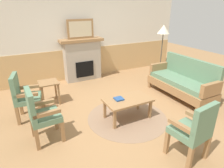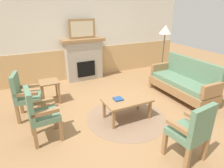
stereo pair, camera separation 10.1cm
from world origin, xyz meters
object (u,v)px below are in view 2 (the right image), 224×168
at_px(fireplace, 84,59).
at_px(framed_picture, 82,29).
at_px(coffee_table, 127,102).
at_px(side_table, 49,86).
at_px(book_on_table, 118,99).
at_px(armchair_by_window_left, 24,94).
at_px(armchair_near_fireplace, 39,112).
at_px(floor_lamp_by_couch, 165,33).
at_px(couch, 183,82).
at_px(armchair_front_left, 192,130).

relative_size(fireplace, framed_picture, 1.62).
distance_m(fireplace, coffee_table, 2.64).
xyz_separation_m(framed_picture, coffee_table, (0.04, -2.62, -1.17)).
bearing_deg(framed_picture, side_table, -136.70).
distance_m(book_on_table, side_table, 1.77).
xyz_separation_m(fireplace, armchair_by_window_left, (-1.83, -1.67, -0.11)).
relative_size(armchair_near_fireplace, side_table, 1.78).
bearing_deg(floor_lamp_by_couch, armchair_near_fireplace, -159.30).
bearing_deg(coffee_table, armchair_by_window_left, 152.97).
relative_size(couch, floor_lamp_by_couch, 1.07).
xyz_separation_m(fireplace, coffee_table, (0.04, -2.62, -0.27)).
height_order(framed_picture, floor_lamp_by_couch, framed_picture).
bearing_deg(book_on_table, fireplace, 87.01).
bearing_deg(fireplace, side_table, -136.71).
bearing_deg(couch, book_on_table, -174.52).
relative_size(framed_picture, side_table, 1.45).
bearing_deg(framed_picture, coffee_table, -89.19).
bearing_deg(fireplace, framed_picture, 90.00).
distance_m(coffee_table, side_table, 1.94).
distance_m(book_on_table, armchair_near_fireplace, 1.52).
distance_m(fireplace, floor_lamp_by_couch, 2.56).
relative_size(book_on_table, floor_lamp_by_couch, 0.10).
relative_size(side_table, floor_lamp_by_couch, 0.33).
bearing_deg(side_table, floor_lamp_by_couch, 1.13).
xyz_separation_m(couch, armchair_front_left, (-1.55, -1.70, 0.14)).
bearing_deg(floor_lamp_by_couch, coffee_table, -144.75).
bearing_deg(coffee_table, book_on_table, 158.33).
relative_size(book_on_table, armchair_by_window_left, 0.18).
bearing_deg(book_on_table, armchair_near_fireplace, -179.78).
height_order(armchair_by_window_left, side_table, armchair_by_window_left).
bearing_deg(armchair_near_fireplace, couch, 3.20).
xyz_separation_m(armchair_near_fireplace, floor_lamp_by_couch, (3.81, 1.44, 0.91)).
xyz_separation_m(book_on_table, armchair_front_left, (0.41, -1.51, 0.08)).
distance_m(couch, book_on_table, 1.97).
xyz_separation_m(framed_picture, floor_lamp_by_couch, (2.16, -1.12, -0.11)).
height_order(book_on_table, armchair_near_fireplace, armchair_near_fireplace).
relative_size(book_on_table, armchair_near_fireplace, 0.18).
relative_size(fireplace, side_table, 2.36).
xyz_separation_m(coffee_table, armchair_front_left, (0.24, -1.44, 0.15)).
bearing_deg(side_table, coffee_table, -47.75).
distance_m(side_table, floor_lamp_by_couch, 3.57).
relative_size(framed_picture, coffee_table, 0.83).
height_order(couch, coffee_table, couch).
xyz_separation_m(coffee_table, armchair_near_fireplace, (-1.68, 0.06, 0.15)).
height_order(armchair_near_fireplace, side_table, armchair_near_fireplace).
xyz_separation_m(book_on_table, armchair_near_fireplace, (-1.51, -0.01, 0.08)).
xyz_separation_m(coffee_table, book_on_table, (-0.17, 0.07, 0.07)).
distance_m(fireplace, framed_picture, 0.91).
height_order(coffee_table, book_on_table, book_on_table).
relative_size(fireplace, armchair_front_left, 1.33).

